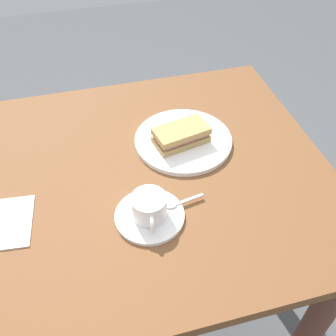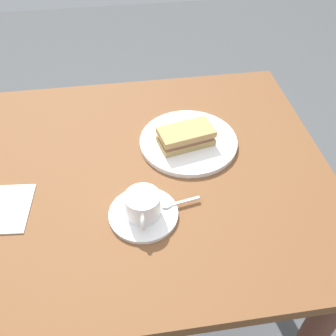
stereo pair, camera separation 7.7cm
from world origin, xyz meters
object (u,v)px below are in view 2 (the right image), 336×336
Objects in this scene: coffee_saucer at (144,214)px; coffee_cup at (143,205)px; dining_table at (113,208)px; sandwich_front at (186,136)px; sandwich_plate at (188,142)px; spoon at (174,204)px.

coffee_saucer is 1.49× the size of coffee_cup.
dining_table is 7.29× the size of sandwich_front.
sandwich_front is 0.27m from coffee_cup.
sandwich_front is 0.27m from coffee_saucer.
sandwich_plate is at bearing -122.66° from coffee_saucer.
sandwich_front is at bearing -122.16° from coffee_saucer.
spoon is at bearing -168.25° from coffee_cup.
dining_table is 0.29m from sandwich_plate.
dining_table is at bearing -62.13° from coffee_saucer.
coffee_cup reaches higher than spoon.
sandwich_plate is 2.50× the size of coffee_cup.
coffee_cup is 1.11× the size of spoon.
coffee_cup reaches higher than dining_table.
spoon is (-0.08, -0.02, -0.03)m from coffee_cup.
sandwich_front is 1.63× the size of spoon.
dining_table is 4.28× the size of sandwich_plate.
sandwich_plate is (-0.23, -0.09, 0.15)m from dining_table.
coffee_saucer reaches higher than dining_table.
coffee_cup is at bearing 57.49° from sandwich_plate.
sandwich_plate is 1.67× the size of coffee_saucer.
sandwich_plate is 0.03m from sandwich_front.
sandwich_plate is 0.29m from coffee_cup.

